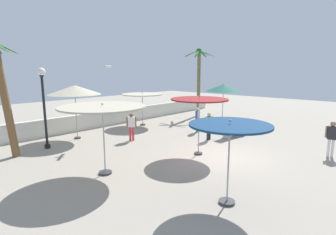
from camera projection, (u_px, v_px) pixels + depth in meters
ground_plane at (222, 156)px, 12.18m from camera, size 56.00×56.00×0.00m
boundary_wall at (102, 119)px, 18.48m from camera, size 25.20×0.30×1.06m
patio_umbrella_0 at (223, 88)px, 20.04m from camera, size 2.75×2.75×2.90m
patio_umbrella_1 at (199, 101)px, 11.98m from camera, size 2.63×2.63×2.77m
patio_umbrella_2 at (230, 130)px, 7.45m from camera, size 2.34×2.34×2.54m
patio_umbrella_3 at (142, 95)px, 18.64m from camera, size 2.86×2.86×2.37m
patio_umbrella_4 at (75, 90)px, 14.80m from camera, size 2.91×2.91×3.12m
patio_umbrella_5 at (103, 109)px, 9.65m from camera, size 3.19×3.19×2.73m
palm_tree_0 at (1, 85)px, 11.31m from camera, size 2.20×2.00×5.36m
palm_tree_1 at (199, 74)px, 22.33m from camera, size 2.54×2.55×5.73m
lamp_post_1 at (43, 98)px, 12.95m from camera, size 0.39×0.39×4.04m
lounge_chair_0 at (232, 131)px, 15.48m from camera, size 1.92×0.92×0.82m
guest_0 at (332, 136)px, 11.86m from camera, size 0.35×0.53×1.66m
guest_1 at (209, 124)px, 14.85m from camera, size 0.55×0.30×1.57m
guest_2 at (131, 124)px, 14.69m from camera, size 0.42×0.43×1.56m
guest_3 at (198, 117)px, 16.74m from camera, size 0.43×0.42×1.58m
seagull_0 at (109, 66)px, 14.27m from camera, size 0.70×0.80×0.15m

